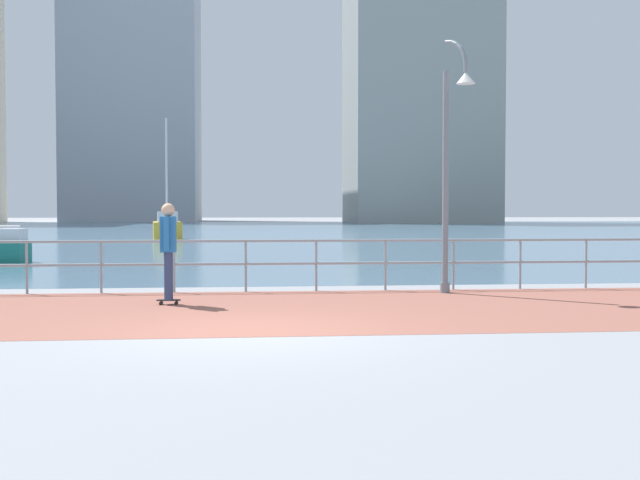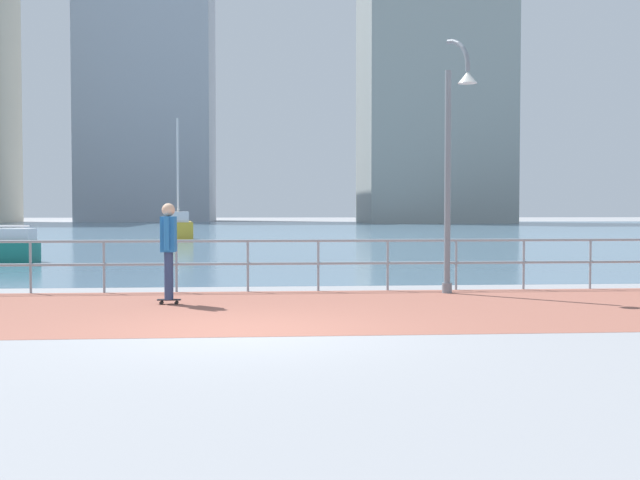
% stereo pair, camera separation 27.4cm
% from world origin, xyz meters
% --- Properties ---
extents(ground, '(220.00, 220.00, 0.00)m').
position_xyz_m(ground, '(0.00, 40.00, 0.00)').
color(ground, gray).
extents(brick_paving, '(28.00, 5.66, 0.01)m').
position_xyz_m(brick_paving, '(0.00, 2.32, 0.00)').
color(brick_paving, '#935647').
rests_on(brick_paving, ground).
extents(harbor_water, '(180.00, 88.00, 0.00)m').
position_xyz_m(harbor_water, '(0.00, 50.15, 0.00)').
color(harbor_water, slate).
rests_on(harbor_water, ground).
extents(waterfront_railing, '(25.25, 0.06, 1.04)m').
position_xyz_m(waterfront_railing, '(0.00, 5.15, 0.72)').
color(waterfront_railing, '#8C99A3').
rests_on(waterfront_railing, ground).
extents(lamppost, '(0.52, 0.76, 4.90)m').
position_xyz_m(lamppost, '(3.95, 4.40, 2.71)').
color(lamppost, slate).
rests_on(lamppost, ground).
extents(skateboarder, '(0.40, 0.55, 1.74)m').
position_xyz_m(skateboarder, '(-1.33, 3.12, 1.04)').
color(skateboarder, black).
rests_on(skateboarder, ground).
extents(sailboat_gray, '(1.93, 4.70, 6.42)m').
position_xyz_m(sailboat_gray, '(-3.94, 31.74, 0.61)').
color(sailboat_gray, gold).
rests_on(sailboat_gray, ground).
extents(tower_steel, '(17.12, 17.56, 39.51)m').
position_xyz_m(tower_steel, '(-14.36, 100.55, 18.92)').
color(tower_steel, '#A3A8B2').
rests_on(tower_steel, ground).
extents(tower_brick, '(17.05, 14.01, 32.81)m').
position_xyz_m(tower_brick, '(21.61, 85.23, 15.57)').
color(tower_brick, '#939993').
rests_on(tower_brick, ground).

